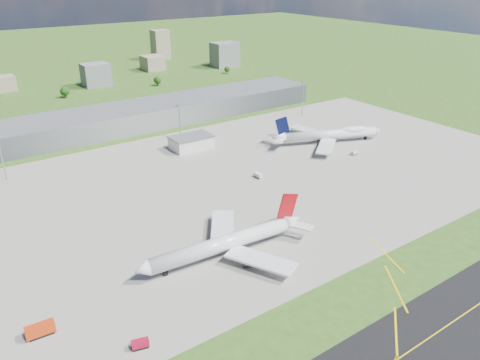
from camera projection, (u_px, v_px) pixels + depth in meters
ground at (146, 131)px, 339.92m from camera, size 1400.00×1400.00×0.00m
apron at (244, 179)px, 262.97m from camera, size 360.00×190.00×0.08m
terminal at (136, 116)px, 348.00m from camera, size 300.00×42.00×15.00m
ops_building at (191, 143)px, 306.12m from camera, size 26.00×16.00×8.00m
mast_west at (0, 151)px, 254.48m from camera, size 3.50×2.00×25.90m
mast_center at (179, 117)px, 311.62m from camera, size 3.50×2.00×25.90m
mast_east at (303, 94)px, 368.75m from camera, size 3.50×2.00×25.90m
airliner_red_twin at (228, 243)px, 191.84m from camera, size 77.04×59.93×21.13m
airliner_blue_quad at (330, 135)px, 315.45m from camera, size 75.56×57.57×20.62m
fire_truck at (40, 330)px, 151.00m from camera, size 9.31×4.05×4.00m
crash_tender at (140, 344)px, 146.10m from camera, size 5.81×3.62×2.87m
tug_yellow at (217, 229)px, 211.83m from camera, size 3.63×3.05×1.61m
van_white_near at (258, 176)px, 264.18m from camera, size 2.66×5.45×2.71m
van_white_far at (354, 153)px, 296.79m from camera, size 4.88×2.71×2.42m
bldg_cw at (4, 84)px, 447.69m from camera, size 20.00×18.00×14.00m
bldg_c at (96, 75)px, 465.18m from camera, size 26.00×20.00×22.00m
bldg_ce at (153, 63)px, 537.84m from camera, size 22.00×24.00×16.00m
bldg_e at (225, 55)px, 554.50m from camera, size 30.00×22.00×28.00m
bldg_tall_e at (160, 45)px, 599.25m from camera, size 20.00×18.00×36.00m
tree_c at (65, 91)px, 424.15m from camera, size 8.10×8.10×9.90m
tree_e at (157, 80)px, 467.30m from camera, size 7.65×7.65×9.35m
tree_far_e at (227, 69)px, 521.92m from camera, size 6.30×6.30×7.70m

